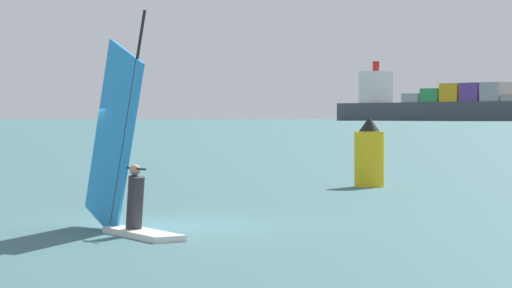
# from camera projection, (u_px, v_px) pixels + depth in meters

# --- Properties ---
(ground_plane) EXTENTS (4000.00, 4000.00, 0.00)m
(ground_plane) POSITION_uv_depth(u_px,v_px,m) (166.00, 225.00, 23.98)
(ground_plane) COLOR #386066
(windsurfer) EXTENTS (3.24, 2.89, 4.56)m
(windsurfer) POSITION_uv_depth(u_px,v_px,m) (126.00, 177.00, 22.21)
(windsurfer) COLOR white
(windsurfer) RESTS_ON ground_plane
(cargo_ship) EXTENTS (165.11, 112.72, 35.69)m
(cargo_ship) POSITION_uv_depth(u_px,v_px,m) (464.00, 106.00, 622.11)
(cargo_ship) COLOR #3F444C
(cargo_ship) RESTS_ON ground_plane
(channel_buoy) EXTENTS (1.00, 1.00, 2.34)m
(channel_buoy) POSITION_uv_depth(u_px,v_px,m) (369.00, 155.00, 37.04)
(channel_buoy) COLOR yellow
(channel_buoy) RESTS_ON ground_plane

